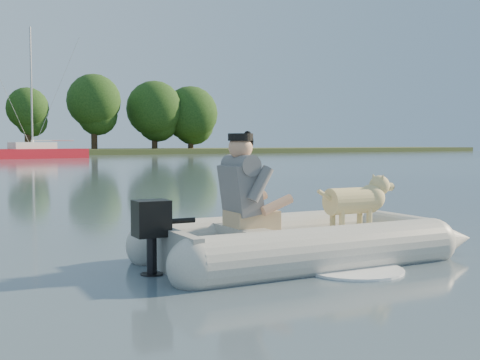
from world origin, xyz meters
TOP-DOWN VIEW (x-y plane):
  - water at (0.00, 0.00)m, footprint 160.00×160.00m
  - dinghy at (-0.41, 0.26)m, footprint 5.03×3.55m
  - man at (-1.13, 0.38)m, footprint 0.82×0.72m
  - dog at (0.28, 0.25)m, footprint 1.01×0.44m
  - outboard_motor at (-2.15, 0.42)m, footprint 0.46×0.34m
  - sailboat at (8.48, 45.82)m, footprint 8.19×3.62m

SIDE VIEW (x-z plane):
  - water at x=0.00m, z-range 0.00..0.00m
  - outboard_motor at x=-2.15m, z-range -0.09..0.74m
  - sailboat at x=8.48m, z-range -4.96..5.92m
  - dog at x=0.28m, z-range 0.22..0.87m
  - dinghy at x=-0.41m, z-range -0.10..1.35m
  - man at x=-1.13m, z-range 0.25..1.38m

